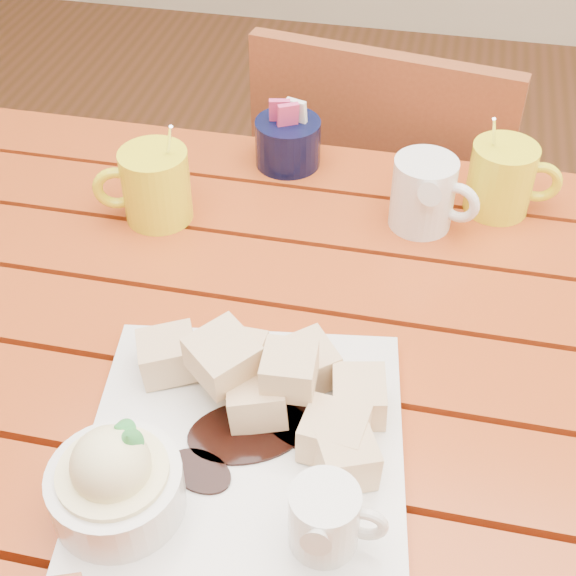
% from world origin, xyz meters
% --- Properties ---
extents(table, '(1.20, 0.79, 0.75)m').
position_xyz_m(table, '(0.00, 0.00, 0.64)').
color(table, '#A94A15').
rests_on(table, ground).
extents(dessert_plate, '(0.32, 0.32, 0.12)m').
position_xyz_m(dessert_plate, '(-0.03, -0.16, 0.78)').
color(dessert_plate, white).
rests_on(dessert_plate, table).
extents(coffee_mug_left, '(0.12, 0.08, 0.14)m').
position_xyz_m(coffee_mug_left, '(-0.22, 0.19, 0.80)').
color(coffee_mug_left, yellow).
rests_on(coffee_mug_left, table).
extents(coffee_mug_right, '(0.12, 0.08, 0.14)m').
position_xyz_m(coffee_mug_right, '(0.20, 0.29, 0.80)').
color(coffee_mug_right, yellow).
rests_on(coffee_mug_right, table).
extents(cream_pitcher, '(0.11, 0.10, 0.09)m').
position_xyz_m(cream_pitcher, '(0.11, 0.24, 0.80)').
color(cream_pitcher, white).
rests_on(cream_pitcher, table).
extents(sugar_caddy, '(0.09, 0.09, 0.10)m').
position_xyz_m(sugar_caddy, '(-0.08, 0.34, 0.78)').
color(sugar_caddy, black).
rests_on(sugar_caddy, table).
extents(chair_far, '(0.46, 0.46, 0.85)m').
position_xyz_m(chair_far, '(0.04, 0.59, 0.48)').
color(chair_far, brown).
rests_on(chair_far, ground).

